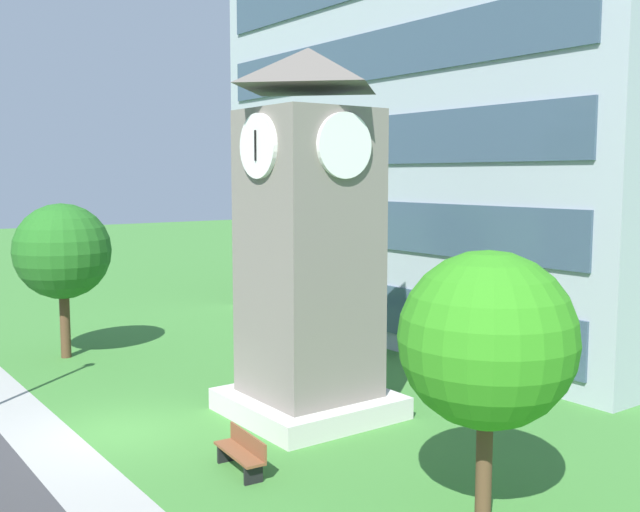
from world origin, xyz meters
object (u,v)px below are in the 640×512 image
tree_streetside (487,340)px  tree_near_tower (62,252)px  park_bench (242,452)px  clock_tower (309,255)px

tree_streetside → tree_near_tower: size_ratio=0.93×
park_bench → tree_near_tower: (-12.99, 0.05, 3.46)m
park_bench → tree_near_tower: size_ratio=0.32×
clock_tower → tree_streetside: bearing=-7.6°
clock_tower → tree_near_tower: clock_tower is taller
clock_tower → park_bench: bearing=-55.6°
tree_streetside → clock_tower: bearing=172.4°
tree_near_tower → clock_tower: bearing=18.5°
park_bench → tree_streetside: tree_streetside is taller
clock_tower → tree_streetside: size_ratio=1.90×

